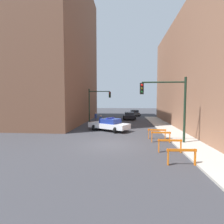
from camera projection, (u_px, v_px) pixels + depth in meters
name	position (u px, v px, depth m)	size (l,w,h in m)	color
ground_plane	(110.00, 145.00, 13.72)	(120.00, 120.00, 0.00)	#38383D
sidewalk_right	(191.00, 146.00, 13.23)	(2.40, 44.00, 0.12)	#B2ADA3
building_corner_left	(43.00, 51.00, 27.78)	(14.00, 20.00, 22.57)	brown
traffic_light_near	(170.00, 100.00, 13.86)	(3.64, 0.35, 5.20)	black
traffic_light_far	(96.00, 101.00, 26.80)	(3.44, 0.35, 5.20)	black
police_car	(109.00, 124.00, 19.84)	(5.00, 3.94, 1.52)	white
parked_car_near	(129.00, 116.00, 31.39)	(2.29, 4.31, 1.31)	black
parked_car_mid	(134.00, 113.00, 38.26)	(2.50, 4.43, 1.31)	#474C51
pedestrian_crossing	(101.00, 121.00, 21.43)	(0.44, 0.44, 1.66)	black
pedestrian_corner	(96.00, 118.00, 25.68)	(0.46, 0.46, 1.66)	#474C66
barrier_front	(182.00, 154.00, 9.38)	(1.60, 0.23, 0.90)	orange
barrier_mid	(170.00, 143.00, 11.64)	(1.60, 0.16, 0.90)	orange
barrier_back	(161.00, 135.00, 14.40)	(1.60, 0.24, 0.90)	orange
barrier_corner	(157.00, 132.00, 15.65)	(1.60, 0.27, 0.90)	orange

